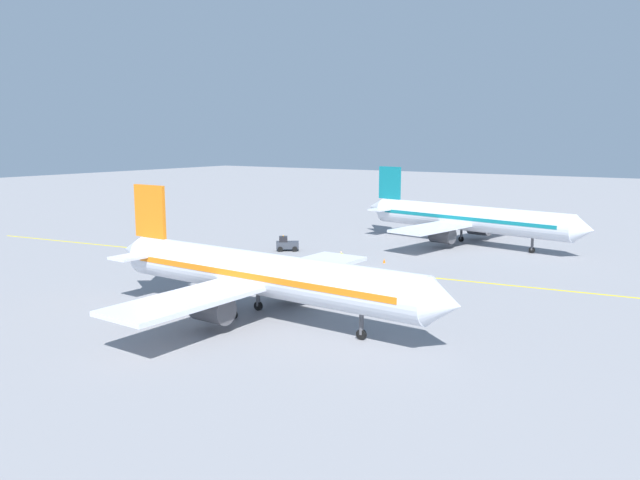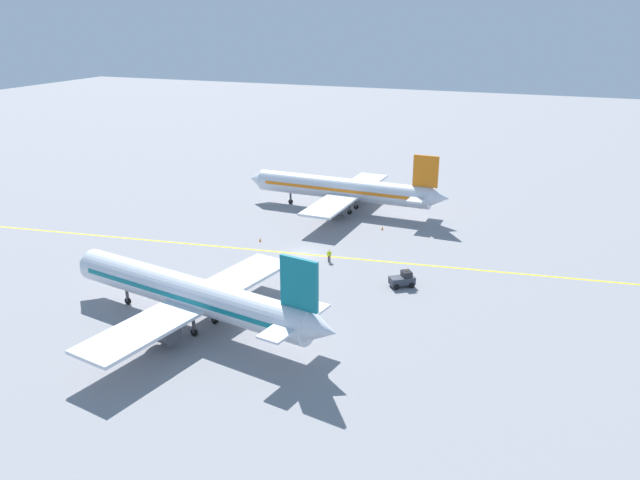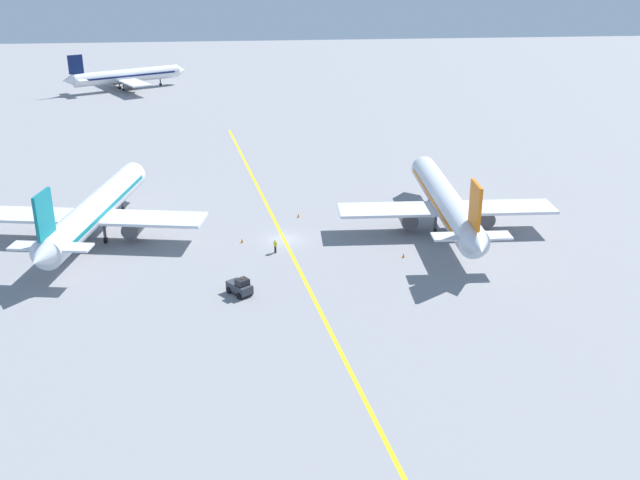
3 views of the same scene
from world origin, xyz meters
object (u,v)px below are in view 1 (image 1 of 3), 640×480
Objects in this scene: baggage_tug_dark at (287,244)px; ground_crew_worker at (341,258)px; traffic_cone_near_nose at (237,285)px; airplane_at_gate at (466,219)px; traffic_cone_mid_apron at (422,282)px; airplane_adjacent_stand at (259,275)px; traffic_cone_by_wingtip at (384,261)px.

baggage_tug_dark is 1.97× the size of ground_crew_worker.
baggage_tug_dark is 21.11m from traffic_cone_near_nose.
airplane_at_gate is 26.77m from traffic_cone_mid_apron.
airplane_adjacent_stand is at bearing 14.17° from ground_crew_worker.
airplane_adjacent_stand is 21.13× the size of ground_crew_worker.
airplane_at_gate is 64.35× the size of traffic_cone_mid_apron.
airplane_adjacent_stand reaches higher than traffic_cone_mid_apron.
airplane_adjacent_stand reaches higher than baggage_tug_dark.
ground_crew_worker is (22.35, -7.03, -2.80)m from airplane_at_gate.
traffic_cone_mid_apron is at bearing 72.99° from ground_crew_worker.
ground_crew_worker is 3.05× the size of traffic_cone_by_wingtip.
traffic_cone_near_nose is at bearing -19.28° from traffic_cone_by_wingtip.
traffic_cone_by_wingtip is at bearing -132.45° from traffic_cone_mid_apron.
ground_crew_worker is 5.48m from traffic_cone_by_wingtip.
baggage_tug_dark is at bearing -157.46° from traffic_cone_near_nose.
traffic_cone_mid_apron is at bearing 161.06° from airplane_adjacent_stand.
traffic_cone_near_nose is (15.22, -3.05, -0.63)m from ground_crew_worker.
traffic_cone_mid_apron is at bearing 11.06° from airplane_at_gate.
airplane_adjacent_stand reaches higher than traffic_cone_near_nose.
traffic_cone_near_nose is (37.57, -10.08, -3.43)m from airplane_at_gate.
airplane_adjacent_stand is (44.84, -1.35, 0.00)m from airplane_at_gate.
airplane_adjacent_stand reaches higher than traffic_cone_by_wingtip.
ground_crew_worker is at bearing -107.01° from traffic_cone_mid_apron.
ground_crew_worker reaches higher than traffic_cone_mid_apron.
airplane_adjacent_stand is at bearing 4.31° from traffic_cone_by_wingtip.
airplane_adjacent_stand is at bearing 32.14° from baggage_tug_dark.
airplane_adjacent_stand is at bearing 50.21° from traffic_cone_near_nose.
baggage_tug_dark reaches higher than traffic_cone_mid_apron.
traffic_cone_by_wingtip is at bearing 160.72° from traffic_cone_near_nose.
airplane_at_gate is at bearing -168.94° from traffic_cone_mid_apron.
traffic_cone_by_wingtip is (-4.02, 3.68, -0.63)m from ground_crew_worker.
ground_crew_worker is (4.27, 11.14, 0.01)m from baggage_tug_dark.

